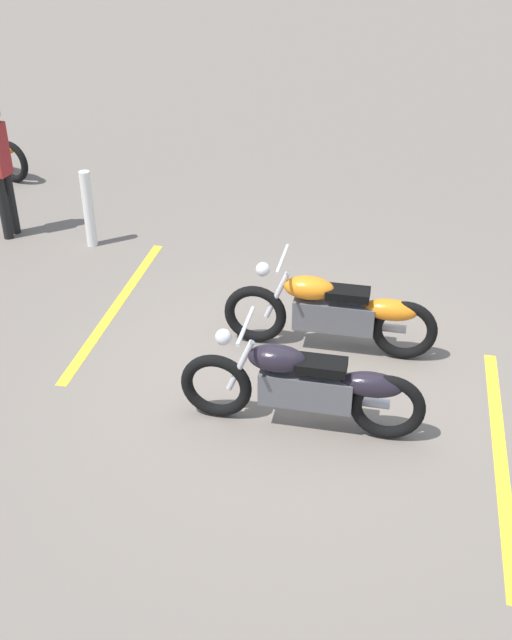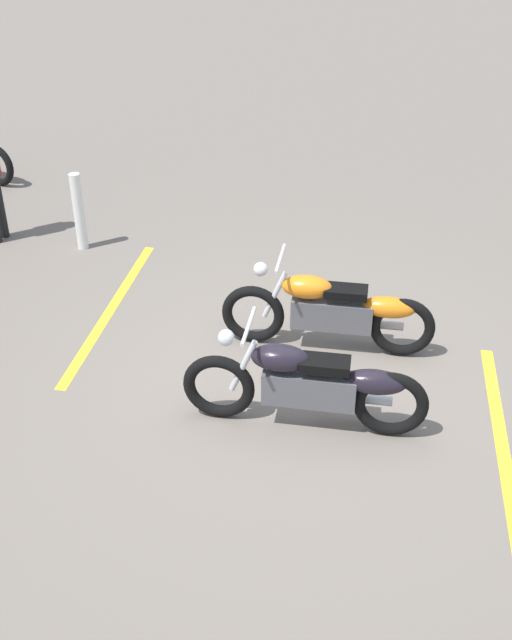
% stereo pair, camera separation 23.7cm
% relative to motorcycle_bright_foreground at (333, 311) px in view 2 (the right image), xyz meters
% --- Properties ---
extents(ground_plane, '(60.00, 60.00, 0.00)m').
position_rel_motorcycle_bright_foreground_xyz_m(ground_plane, '(0.24, 0.67, -0.46)').
color(ground_plane, slate).
extents(motorcycle_bright_foreground, '(2.23, 0.62, 1.04)m').
position_rel_motorcycle_bright_foreground_xyz_m(motorcycle_bright_foreground, '(0.00, 0.00, 0.00)').
color(motorcycle_bright_foreground, black).
rests_on(motorcycle_bright_foreground, ground).
extents(motorcycle_dark_foreground, '(2.23, 0.62, 1.04)m').
position_rel_motorcycle_bright_foreground_xyz_m(motorcycle_dark_foreground, '(-0.01, 1.32, 0.00)').
color(motorcycle_dark_foreground, black).
rests_on(motorcycle_dark_foreground, ground).
extents(bollard_post, '(0.14, 0.14, 1.03)m').
position_rel_motorcycle_bright_foreground_xyz_m(bollard_post, '(3.58, -1.59, 0.05)').
color(bollard_post, white).
rests_on(bollard_post, ground).
extents(parking_stripe_near, '(0.38, 3.20, 0.01)m').
position_rel_motorcycle_bright_foreground_xyz_m(parking_stripe_near, '(-1.74, 1.26, -0.46)').
color(parking_stripe_near, yellow).
rests_on(parking_stripe_near, ground).
extents(parking_stripe_mid, '(0.38, 3.20, 0.01)m').
position_rel_motorcycle_bright_foreground_xyz_m(parking_stripe_mid, '(2.59, -0.21, -0.46)').
color(parking_stripe_mid, yellow).
rests_on(parking_stripe_mid, ground).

